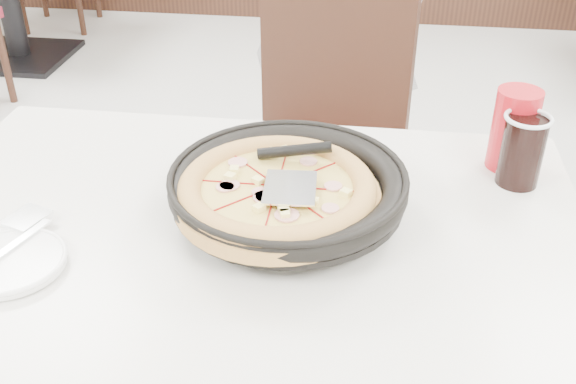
# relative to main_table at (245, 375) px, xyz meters

# --- Properties ---
(main_table) EXTENTS (1.28, 0.93, 0.75)m
(main_table) POSITION_rel_main_table_xyz_m (0.00, 0.00, 0.00)
(main_table) COLOR silver
(main_table) RESTS_ON floor
(chair_far) EXTENTS (0.51, 0.51, 0.95)m
(chair_far) POSITION_rel_main_table_xyz_m (0.06, 0.60, 0.10)
(chair_far) COLOR black
(chair_far) RESTS_ON floor
(trivet) EXTENTS (0.13, 0.13, 0.04)m
(trivet) POSITION_rel_main_table_xyz_m (0.06, -0.01, 0.39)
(trivet) COLOR black
(trivet) RESTS_ON main_table
(pizza_pan) EXTENTS (0.44, 0.44, 0.01)m
(pizza_pan) POSITION_rel_main_table_xyz_m (0.08, 0.03, 0.42)
(pizza_pan) COLOR black
(pizza_pan) RESTS_ON trivet
(pizza) EXTENTS (0.38, 0.38, 0.02)m
(pizza) POSITION_rel_main_table_xyz_m (0.07, -0.00, 0.44)
(pizza) COLOR #BB8B49
(pizza) RESTS_ON pizza_pan
(pizza_server) EXTENTS (0.09, 0.11, 0.00)m
(pizza_server) POSITION_rel_main_table_xyz_m (0.09, -0.02, 0.47)
(pizza_server) COLOR white
(pizza_server) RESTS_ON pizza
(side_plate) EXTENTS (0.19, 0.19, 0.01)m
(side_plate) POSITION_rel_main_table_xyz_m (-0.33, -0.17, 0.38)
(side_plate) COLOR white
(side_plate) RESTS_ON napkin
(fork) EXTENTS (0.06, 0.15, 0.00)m
(fork) POSITION_rel_main_table_xyz_m (-0.34, -0.13, 0.39)
(fork) COLOR white
(fork) RESTS_ON side_plate
(cola_glass) EXTENTS (0.09, 0.09, 0.13)m
(cola_glass) POSITION_rel_main_table_xyz_m (0.49, 0.21, 0.44)
(cola_glass) COLOR black
(cola_glass) RESTS_ON main_table
(red_cup) EXTENTS (0.09, 0.09, 0.16)m
(red_cup) POSITION_rel_main_table_xyz_m (0.49, 0.27, 0.45)
(red_cup) COLOR #B0121A
(red_cup) RESTS_ON main_table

